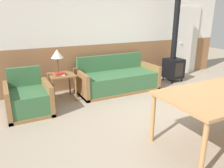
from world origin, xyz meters
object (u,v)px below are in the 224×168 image
object	(u,v)px
armchair	(29,100)
couch	(117,80)
table_lamp	(57,55)
side_table	(62,79)
wood_stove	(174,57)

from	to	relation	value
armchair	couch	bearing A→B (deg)	0.32
armchair	table_lamp	bearing A→B (deg)	23.97
side_table	table_lamp	bearing A→B (deg)	110.92
armchair	wood_stove	distance (m)	3.88
couch	table_lamp	size ratio (longest dim) A/B	3.74
side_table	wood_stove	bearing A→B (deg)	0.02
table_lamp	wood_stove	bearing A→B (deg)	-1.65
armchair	wood_stove	xyz separation A→B (m)	(3.83, 0.38, 0.43)
side_table	wood_stove	distance (m)	3.11
armchair	table_lamp	distance (m)	1.11
armchair	table_lamp	size ratio (longest dim) A/B	1.68
couch	wood_stove	distance (m)	1.80
armchair	table_lamp	world-z (taller)	table_lamp
wood_stove	couch	bearing A→B (deg)	-179.77
couch	side_table	xyz separation A→B (m)	(-1.35, 0.01, 0.21)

